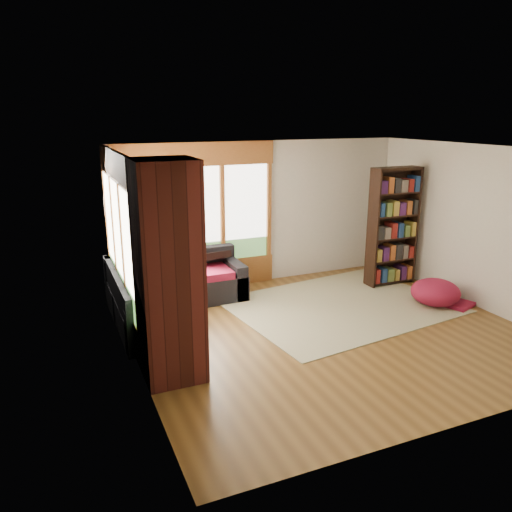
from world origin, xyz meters
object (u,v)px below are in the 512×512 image
object	(u,v)px
pouf	(435,291)
dog_brindle	(179,271)
area_rug	(341,305)
bookshelf	(393,227)
sectional_sofa	(169,293)
dog_tan	(173,263)
brick_chimney	(169,273)

from	to	relation	value
pouf	dog_brindle	distance (m)	4.21
area_rug	bookshelf	xyz separation A→B (m)	(1.44, 0.62, 1.07)
sectional_sofa	bookshelf	xyz separation A→B (m)	(4.09, -0.30, 0.77)
area_rug	dog_brindle	distance (m)	2.72
sectional_sofa	dog_tan	size ratio (longest dim) A/B	2.07
area_rug	bookshelf	bearing A→B (deg)	23.24
area_rug	dog_brindle	xyz separation A→B (m)	(-2.56, 0.53, 0.77)
brick_chimney	pouf	bearing A→B (deg)	7.21
dog_tan	dog_brindle	distance (m)	0.33
pouf	dog_tan	distance (m)	4.31
area_rug	bookshelf	world-z (taller)	bookshelf
brick_chimney	dog_brindle	bearing A→B (deg)	72.13
brick_chimney	area_rug	size ratio (longest dim) A/B	0.76
bookshelf	dog_brindle	world-z (taller)	bookshelf
pouf	brick_chimney	bearing A→B (deg)	-172.79
bookshelf	pouf	world-z (taller)	bookshelf
area_rug	dog_tan	size ratio (longest dim) A/B	3.23
sectional_sofa	area_rug	bearing A→B (deg)	-14.94
sectional_sofa	bookshelf	world-z (taller)	bookshelf
sectional_sofa	dog_tan	world-z (taller)	dog_tan
bookshelf	dog_tan	xyz separation A→B (m)	(-4.01, 0.24, -0.28)
brick_chimney	dog_tan	size ratio (longest dim) A/B	2.45
brick_chimney	sectional_sofa	size ratio (longest dim) A/B	1.18
brick_chimney	sectional_sofa	bearing A→B (deg)	77.71
sectional_sofa	dog_tan	distance (m)	0.51
dog_tan	area_rug	bearing A→B (deg)	-56.24
bookshelf	dog_brindle	size ratio (longest dim) A/B	2.25
sectional_sofa	bookshelf	distance (m)	4.18
pouf	bookshelf	bearing A→B (deg)	91.24
area_rug	pouf	distance (m)	1.59
area_rug	dog_tan	xyz separation A→B (m)	(-2.57, 0.86, 0.79)
pouf	dog_brindle	xyz separation A→B (m)	(-4.03, 1.08, 0.55)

